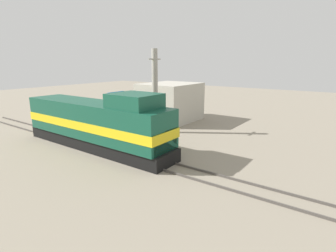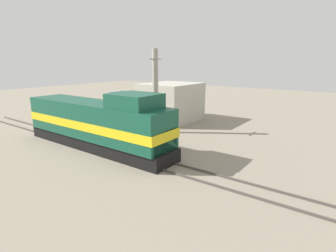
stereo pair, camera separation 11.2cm
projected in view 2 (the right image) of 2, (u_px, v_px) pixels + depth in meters
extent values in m
plane|color=gray|center=(115.00, 152.00, 21.34)|extent=(120.00, 120.00, 0.00)
cube|color=#4C4742|center=(108.00, 154.00, 20.76)|extent=(0.08, 43.97, 0.15)
cube|color=#4C4742|center=(121.00, 149.00, 21.88)|extent=(0.08, 43.97, 0.15)
cube|color=black|center=(97.00, 141.00, 22.52)|extent=(2.89, 15.51, 1.02)
cube|color=#144C38|center=(95.00, 119.00, 22.06)|extent=(3.15, 14.89, 2.89)
cube|color=yellow|center=(95.00, 122.00, 22.13)|extent=(3.19, 15.04, 0.70)
cube|color=yellow|center=(154.00, 139.00, 18.57)|extent=(2.67, 2.17, 1.59)
cube|color=#144C38|center=(135.00, 101.00, 18.92)|extent=(2.96, 3.41, 1.04)
cylinder|color=#9E998E|center=(155.00, 92.00, 26.44)|extent=(0.59, 0.59, 8.43)
cube|color=#9E998E|center=(155.00, 59.00, 25.68)|extent=(1.80, 0.12, 0.12)
cylinder|color=#4C4C4C|center=(124.00, 126.00, 25.66)|extent=(0.05, 0.05, 2.13)
cone|color=orange|center=(124.00, 116.00, 25.43)|extent=(2.19, 2.19, 0.49)
cube|color=#595959|center=(118.00, 117.00, 29.05)|extent=(0.12, 0.12, 2.49)
cube|color=#1972BF|center=(117.00, 99.00, 28.57)|extent=(2.40, 0.08, 1.51)
sphere|color=#236028|center=(138.00, 131.00, 26.10)|extent=(0.87, 0.87, 0.87)
cube|color=#2D3347|center=(144.00, 137.00, 24.11)|extent=(0.30, 0.20, 0.82)
cylinder|color=#2659A5|center=(144.00, 129.00, 23.93)|extent=(0.34, 0.34, 0.65)
sphere|color=tan|center=(144.00, 125.00, 23.83)|extent=(0.24, 0.24, 0.24)
torus|color=black|center=(154.00, 137.00, 24.47)|extent=(0.50, 0.61, 0.74)
torus|color=black|center=(154.00, 132.00, 26.04)|extent=(0.50, 0.61, 0.74)
cube|color=#A51919|center=(154.00, 132.00, 25.20)|extent=(1.10, 0.88, 0.04)
cylinder|color=#A51919|center=(154.00, 134.00, 24.95)|extent=(0.04, 0.04, 0.31)
cube|color=#B7B2A3|center=(171.00, 102.00, 32.50)|extent=(6.92, 5.85, 4.61)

